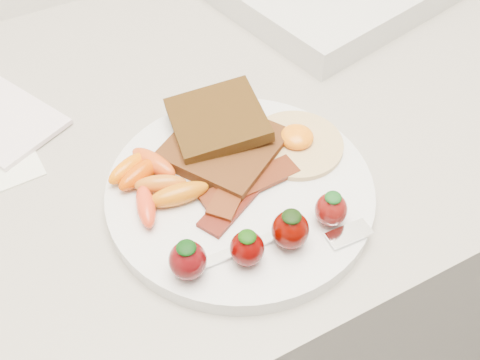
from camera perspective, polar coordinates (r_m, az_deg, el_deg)
name	(u,v)px	position (r m, az deg, el deg)	size (l,w,h in m)	color
counter	(217,306)	(1.06, -2.16, -11.87)	(2.00, 0.60, 0.90)	gray
plate	(240,192)	(0.61, 0.00, -1.18)	(0.27, 0.27, 0.02)	silver
toast_lower	(224,147)	(0.63, -1.50, 3.19)	(0.11, 0.11, 0.01)	black
toast_upper	(217,119)	(0.64, -2.16, 5.76)	(0.10, 0.10, 0.01)	black
fried_egg	(296,142)	(0.64, 5.35, 3.58)	(0.12, 0.12, 0.02)	beige
bacon_strips	(242,186)	(0.60, 0.22, -0.58)	(0.12, 0.10, 0.01)	#390806
baby_carrots	(152,181)	(0.60, -8.30, -0.08)	(0.09, 0.11, 0.02)	#CF4600
strawberries	(262,237)	(0.54, 2.13, -5.43)	(0.17, 0.05, 0.04)	#4F070A
fork	(295,240)	(0.56, 5.20, -5.72)	(0.16, 0.05, 0.00)	white
notepad	(0,119)	(0.74, -21.81, 5.39)	(0.10, 0.14, 0.01)	silver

